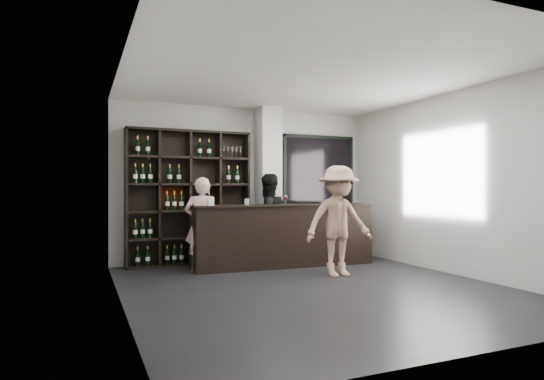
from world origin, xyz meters
name	(u,v)px	position (x,y,z in m)	size (l,w,h in m)	color
floor	(314,288)	(0.00, 0.00, -0.01)	(5.00, 5.50, 0.01)	black
wine_shelf	(189,197)	(-1.15, 2.57, 1.20)	(2.20, 0.35, 2.40)	black
structural_column	(268,184)	(0.35, 2.47, 1.45)	(0.40, 0.40, 2.90)	silver
glass_panel	(318,187)	(1.55, 2.69, 1.40)	(1.60, 0.08, 2.10)	black
tasting_counter	(284,235)	(0.35, 1.75, 0.54)	(3.28, 0.68, 1.08)	black
taster_pink	(202,224)	(-1.10, 1.85, 0.77)	(0.56, 0.37, 1.55)	#CDA1A1
taster_black	(267,218)	(0.19, 2.14, 0.82)	(0.79, 0.62, 1.63)	black
customer	(339,221)	(0.75, 0.59, 0.86)	(1.11, 0.64, 1.71)	#96715F
wine_glass	(286,199)	(0.34, 1.65, 1.17)	(0.08, 0.08, 0.19)	white
spit_cup	(247,202)	(-0.37, 1.68, 1.14)	(0.08, 0.08, 0.11)	silver
napkin_stack	(332,203)	(1.35, 1.82, 1.09)	(0.13, 0.13, 0.02)	white
card_stand	(211,201)	(-0.98, 1.70, 1.15)	(0.09, 0.04, 0.13)	white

